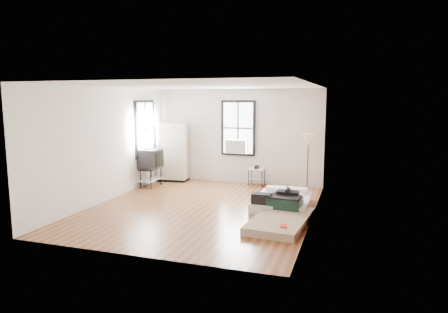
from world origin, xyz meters
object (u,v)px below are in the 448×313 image
(mattress_main, at_px, (282,201))
(tv_stand, at_px, (151,160))
(floor_lamp, at_px, (308,143))
(side_table, at_px, (257,172))
(wardrobe, at_px, (173,152))
(mattress_bare, at_px, (282,216))

(mattress_main, xyz_separation_m, tv_stand, (-3.96, 0.99, 0.63))
(floor_lamp, bearing_deg, side_table, 158.75)
(wardrobe, relative_size, side_table, 3.01)
(floor_lamp, bearing_deg, mattress_main, -105.26)
(tv_stand, bearing_deg, mattress_main, -15.16)
(floor_lamp, height_order, tv_stand, floor_lamp)
(side_table, xyz_separation_m, floor_lamp, (1.51, -0.59, 0.98))
(mattress_bare, distance_m, side_table, 3.46)
(wardrobe, height_order, floor_lamp, wardrobe)
(mattress_main, distance_m, mattress_bare, 1.15)
(floor_lamp, bearing_deg, mattress_bare, -94.58)
(mattress_main, height_order, floor_lamp, floor_lamp)
(wardrobe, bearing_deg, tv_stand, -109.51)
(floor_lamp, bearing_deg, wardrobe, 172.88)
(mattress_bare, xyz_separation_m, floor_lamp, (0.21, 2.61, 1.25))
(wardrobe, xyz_separation_m, tv_stand, (-0.21, -1.01, -0.11))
(floor_lamp, relative_size, tv_stand, 1.48)
(wardrobe, bearing_deg, floor_lamp, -14.61)
(tv_stand, bearing_deg, wardrobe, 76.91)
(tv_stand, bearing_deg, mattress_bare, -28.13)
(mattress_bare, relative_size, side_table, 3.38)
(side_table, bearing_deg, mattress_main, -61.83)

